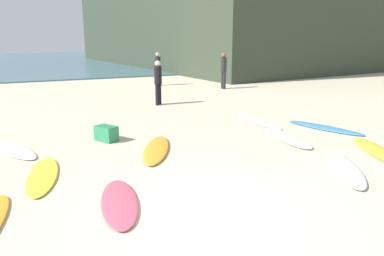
# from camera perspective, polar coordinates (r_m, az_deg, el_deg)

# --- Properties ---
(ground_plane) EXTENTS (120.00, 120.00, 0.00)m
(ground_plane) POSITION_cam_1_polar(r_m,az_deg,el_deg) (5.86, 3.12, -12.36)
(ground_plane) COLOR beige
(ocean_water) EXTENTS (120.00, 40.00, 0.08)m
(ocean_water) POSITION_cam_1_polar(r_m,az_deg,el_deg) (43.49, -22.51, 9.25)
(ocean_water) COLOR #426675
(ocean_water) RESTS_ON ground_plane
(coastal_headland) EXTENTS (27.54, 29.77, 11.34)m
(coastal_headland) POSITION_cam_1_polar(r_m,az_deg,el_deg) (39.26, 8.81, 17.98)
(coastal_headland) COLOR #333D2D
(coastal_headland) RESTS_ON ground_plane
(surfboard_0) EXTENTS (0.92, 2.23, 0.06)m
(surfboard_0) POSITION_cam_1_polar(r_m,az_deg,el_deg) (7.70, -21.37, -6.58)
(surfboard_0) COLOR yellow
(surfboard_0) RESTS_ON ground_plane
(surfboard_1) EXTENTS (1.51, 2.30, 0.08)m
(surfboard_1) POSITION_cam_1_polar(r_m,az_deg,el_deg) (8.77, -5.35, -3.17)
(surfboard_1) COLOR orange
(surfboard_1) RESTS_ON ground_plane
(surfboard_2) EXTENTS (0.95, 1.98, 0.07)m
(surfboard_2) POSITION_cam_1_polar(r_m,az_deg,el_deg) (6.18, -10.79, -10.80)
(surfboard_2) COLOR #D14B5F
(surfboard_2) RESTS_ON ground_plane
(surfboard_3) EXTENTS (0.57, 2.39, 0.07)m
(surfboard_3) POSITION_cam_1_polar(r_m,az_deg,el_deg) (11.78, 9.67, 1.01)
(surfboard_3) COLOR white
(surfboard_3) RESTS_ON ground_plane
(surfboard_4) EXTENTS (1.12, 2.40, 0.06)m
(surfboard_4) POSITION_cam_1_polar(r_m,az_deg,el_deg) (11.44, 19.16, 0.05)
(surfboard_4) COLOR #4793D2
(surfboard_4) RESTS_ON ground_plane
(surfboard_5) EXTENTS (1.71, 2.19, 0.09)m
(surfboard_5) POSITION_cam_1_polar(r_m,az_deg,el_deg) (8.09, 21.81, -5.55)
(surfboard_5) COLOR white
(surfboard_5) RESTS_ON ground_plane
(surfboard_6) EXTENTS (0.95, 2.17, 0.08)m
(surfboard_6) POSITION_cam_1_polar(r_m,az_deg,el_deg) (10.01, 14.04, -1.41)
(surfboard_6) COLOR #E6E9C6
(surfboard_6) RESTS_ON ground_plane
(surfboard_7) EXTENTS (1.33, 2.39, 0.06)m
(surfboard_7) POSITION_cam_1_polar(r_m,az_deg,el_deg) (9.76, -25.31, -2.78)
(surfboard_7) COLOR silver
(surfboard_7) RESTS_ON ground_plane
(surfboard_8) EXTENTS (1.45, 2.20, 0.08)m
(surfboard_8) POSITION_cam_1_polar(r_m,az_deg,el_deg) (9.61, 25.82, -3.01)
(surfboard_8) COLOR yellow
(surfboard_8) RESTS_ON ground_plane
(beachgoer_near) EXTENTS (0.36, 0.36, 1.73)m
(beachgoer_near) POSITION_cam_1_polar(r_m,az_deg,el_deg) (20.31, -5.10, 9.03)
(beachgoer_near) COLOR #191E33
(beachgoer_near) RESTS_ON ground_plane
(beachgoer_mid) EXTENTS (0.29, 0.34, 1.76)m
(beachgoer_mid) POSITION_cam_1_polar(r_m,az_deg,el_deg) (19.02, 4.74, 8.79)
(beachgoer_mid) COLOR black
(beachgoer_mid) RESTS_ON ground_plane
(beachgoer_far) EXTENTS (0.40, 0.40, 1.66)m
(beachgoer_far) POSITION_cam_1_polar(r_m,az_deg,el_deg) (14.53, -5.08, 7.07)
(beachgoer_far) COLOR black
(beachgoer_far) RESTS_ON ground_plane
(beach_cooler) EXTENTS (0.56, 0.64, 0.38)m
(beach_cooler) POSITION_cam_1_polar(r_m,az_deg,el_deg) (9.76, -12.65, -0.80)
(beach_cooler) COLOR #287F51
(beach_cooler) RESTS_ON ground_plane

